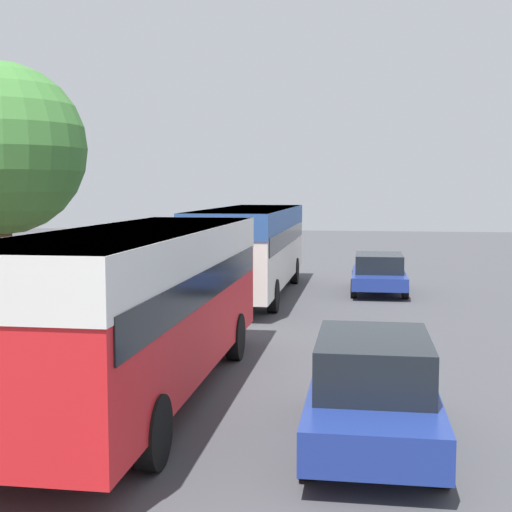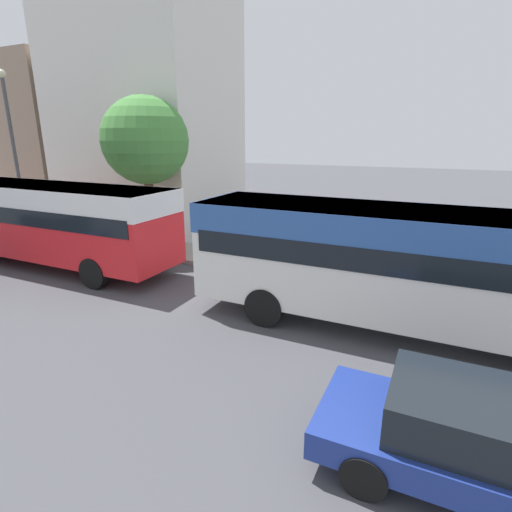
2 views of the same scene
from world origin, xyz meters
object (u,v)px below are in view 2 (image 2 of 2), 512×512
bus_lead (51,214)px  bus_following (414,256)px  car_crossing (479,439)px  pedestrian_near_curb (95,219)px

bus_lead → bus_following: (0.03, 12.24, 0.01)m
bus_lead → car_crossing: bus_lead is taller
bus_lead → bus_following: size_ratio=0.93×
bus_lead → pedestrian_near_curb: bus_lead is taller
car_crossing → pedestrian_near_curb: bearing=-117.3°
bus_following → pedestrian_near_curb: bearing=-104.1°
bus_following → car_crossing: bus_following is taller
pedestrian_near_curb → car_crossing: bearing=62.7°
bus_lead → pedestrian_near_curb: bearing=-155.0°
pedestrian_near_curb → bus_lead: bearing=25.0°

